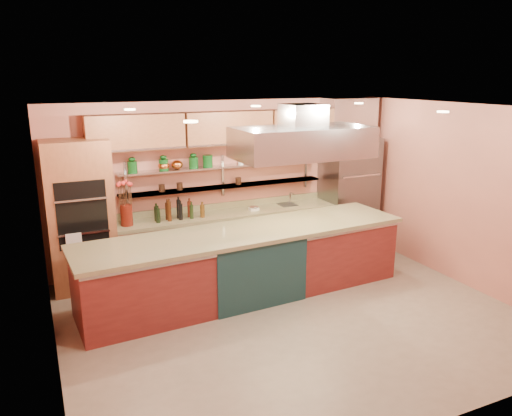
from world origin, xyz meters
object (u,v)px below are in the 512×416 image
refrigerator (348,193)px  green_canister (208,161)px  island (246,263)px  kitchen_scale (254,208)px  copper_kettle (177,165)px  flower_vase (127,215)px

refrigerator → green_canister: (-2.70, 0.23, 0.76)m
refrigerator → island: 2.97m
kitchen_scale → green_canister: (-0.75, 0.22, 0.84)m
kitchen_scale → green_canister: bearing=165.3°
refrigerator → island: size_ratio=0.43×
copper_kettle → green_canister: bearing=0.0°
refrigerator → island: bearing=-154.7°
refrigerator → kitchen_scale: (-1.95, 0.01, -0.08)m
kitchen_scale → green_canister: green_canister is taller
copper_kettle → refrigerator: bearing=-4.1°
copper_kettle → kitchen_scale: bearing=-9.8°
copper_kettle → green_canister: green_canister is taller
refrigerator → copper_kettle: refrigerator is taller
flower_vase → kitchen_scale: size_ratio=2.12×
refrigerator → copper_kettle: bearing=175.9°
refrigerator → copper_kettle: size_ratio=11.28×
flower_vase → kitchen_scale: 2.18m
kitchen_scale → copper_kettle: copper_kettle is taller
kitchen_scale → island: bearing=-116.9°
refrigerator → green_canister: 2.82m
flower_vase → green_canister: green_canister is taller
kitchen_scale → green_canister: 1.14m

